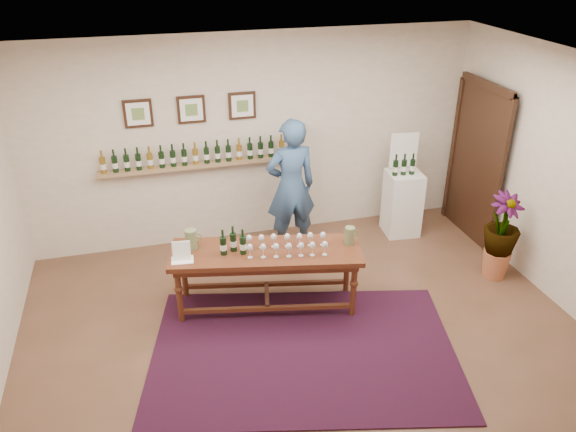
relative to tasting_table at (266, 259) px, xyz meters
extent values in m
plane|color=#4F3823|center=(0.27, -0.73, -0.63)|extent=(6.00, 6.00, 0.00)
plane|color=beige|center=(0.27, 1.77, 0.77)|extent=(6.00, 0.00, 6.00)
plane|color=beige|center=(0.27, -3.23, 0.77)|extent=(6.00, 0.00, 6.00)
plane|color=beige|center=(0.27, -0.73, 2.17)|extent=(6.00, 6.00, 0.00)
cube|color=#9F8956|center=(-0.53, 1.68, 0.52)|extent=(2.50, 0.16, 0.04)
cube|color=black|center=(3.21, 0.97, 0.42)|extent=(0.10, 1.00, 2.10)
cube|color=black|center=(3.16, 0.97, 0.42)|extent=(0.04, 1.12, 2.22)
cube|color=black|center=(-1.18, 1.74, 1.25)|extent=(0.35, 0.03, 0.35)
cube|color=white|center=(-1.18, 1.72, 1.25)|extent=(0.28, 0.01, 0.28)
cube|color=olive|center=(-1.18, 1.72, 1.25)|extent=(0.15, 0.00, 0.15)
cube|color=black|center=(-0.53, 1.74, 1.25)|extent=(0.35, 0.03, 0.35)
cube|color=white|center=(-0.53, 1.72, 1.25)|extent=(0.28, 0.01, 0.28)
cube|color=olive|center=(-0.53, 1.72, 1.25)|extent=(0.15, 0.00, 0.15)
cube|color=black|center=(0.12, 1.74, 1.25)|extent=(0.35, 0.03, 0.35)
cube|color=white|center=(0.12, 1.72, 1.25)|extent=(0.28, 0.01, 0.28)
cube|color=olive|center=(0.12, 1.72, 1.25)|extent=(0.15, 0.00, 0.15)
cube|color=#460C15|center=(0.18, -0.87, -0.63)|extent=(3.52, 2.75, 0.02)
cube|color=#461D11|center=(0.00, 0.00, 0.08)|extent=(2.20, 1.09, 0.06)
cube|color=#461D11|center=(0.00, 0.00, 0.02)|extent=(2.06, 0.96, 0.10)
cylinder|color=#461D11|center=(-0.99, -0.04, -0.29)|extent=(0.08, 0.08, 0.69)
cylinder|color=#461D11|center=(0.89, -0.43, -0.29)|extent=(0.08, 0.08, 0.69)
cylinder|color=#461D11|center=(-0.89, 0.43, -0.29)|extent=(0.08, 0.08, 0.69)
cylinder|color=#461D11|center=(0.99, 0.04, -0.29)|extent=(0.08, 0.08, 0.69)
cube|color=#461D11|center=(-0.05, -0.23, -0.50)|extent=(1.88, 0.44, 0.05)
cube|color=#461D11|center=(0.05, 0.23, -0.50)|extent=(1.88, 0.44, 0.05)
cube|color=#461D11|center=(0.00, 0.00, -0.50)|extent=(0.15, 0.48, 0.05)
cube|color=white|center=(-0.91, 0.05, 0.22)|extent=(0.25, 0.19, 0.21)
cube|color=white|center=(2.26, 1.22, -0.18)|extent=(0.50, 0.50, 0.92)
cube|color=white|center=(2.28, 1.38, 0.55)|extent=(0.39, 0.06, 0.54)
cone|color=#AF5E3A|center=(2.90, -0.15, -0.46)|extent=(0.34, 0.34, 0.36)
imported|color=#193817|center=(2.90, -0.15, 0.03)|extent=(0.57, 0.57, 0.62)
imported|color=#35567E|center=(0.62, 1.19, 0.28)|extent=(0.69, 0.48, 1.83)
camera|label=1|loc=(-1.17, -5.19, 3.29)|focal=35.00mm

